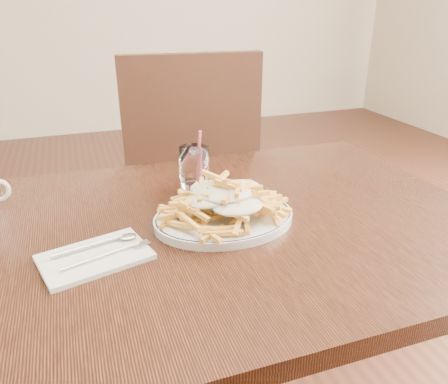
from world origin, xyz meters
name	(u,v)px	position (x,y,z in m)	size (l,w,h in m)	color
table	(210,254)	(0.00, 0.00, 0.67)	(1.20, 0.80, 0.75)	black
chair_far	(188,171)	(0.15, 0.73, 0.58)	(0.51, 0.51, 1.02)	black
fries_plate	(224,218)	(0.03, -0.01, 0.76)	(0.31, 0.27, 0.02)	white
loaded_fries	(224,197)	(0.03, -0.01, 0.81)	(0.25, 0.21, 0.07)	#EEB248
napkin	(95,257)	(-0.24, -0.07, 0.75)	(0.19, 0.12, 0.01)	white
cutlery	(94,252)	(-0.24, -0.06, 0.76)	(0.18, 0.11, 0.01)	silver
water_glass	(195,173)	(0.01, 0.16, 0.80)	(0.07, 0.07, 0.16)	white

